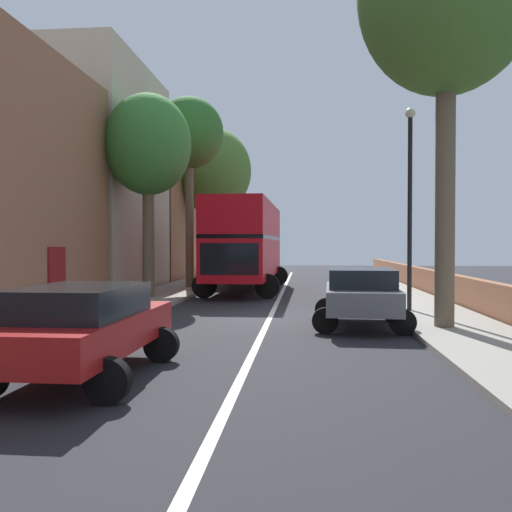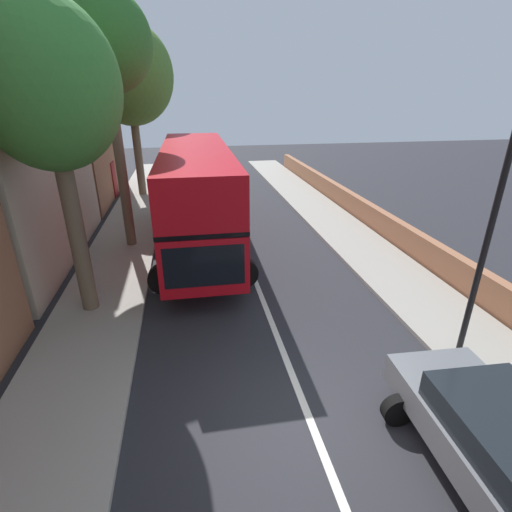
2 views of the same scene
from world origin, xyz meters
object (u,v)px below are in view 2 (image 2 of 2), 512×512
object	(u,v)px
parked_car_grey_right_0	(496,439)
street_tree_left_0	(129,75)
street_tree_left_4	(104,44)
street_tree_left_2	(48,89)
double_decker_bus	(197,192)
lamppost_right	(497,204)

from	to	relation	value
parked_car_grey_right_0	street_tree_left_0	world-z (taller)	street_tree_left_0
street_tree_left_4	street_tree_left_2	bearing A→B (deg)	-96.57
double_decker_bus	lamppost_right	size ratio (longest dim) A/B	1.74
street_tree_left_2	lamppost_right	distance (m)	10.39
parked_car_grey_right_0	lamppost_right	bearing A→B (deg)	59.51
lamppost_right	street_tree_left_2	bearing A→B (deg)	158.38
street_tree_left_2	double_decker_bus	bearing A→B (deg)	52.16
parked_car_grey_right_0	street_tree_left_2	bearing A→B (deg)	138.29
street_tree_left_0	street_tree_left_2	xyz separation A→B (m)	(-0.27, -13.78, -0.81)
double_decker_bus	street_tree_left_0	xyz separation A→B (m)	(-3.16, 9.36, 4.49)
lamppost_right	street_tree_left_0	bearing A→B (deg)	117.61
double_decker_bus	lamppost_right	bearing A→B (deg)	-53.65
street_tree_left_0	lamppost_right	world-z (taller)	street_tree_left_0
parked_car_grey_right_0	street_tree_left_4	world-z (taller)	street_tree_left_4
double_decker_bus	street_tree_left_0	size ratio (longest dim) A/B	1.16
double_decker_bus	lamppost_right	world-z (taller)	lamppost_right
street_tree_left_4	lamppost_right	xyz separation A→B (m)	(8.85, -8.82, -3.67)
double_decker_bus	street_tree_left_2	xyz separation A→B (m)	(-3.43, -4.42, 3.69)
street_tree_left_2	street_tree_left_4	xyz separation A→B (m)	(0.59, 5.08, 1.43)
street_tree_left_2	street_tree_left_4	distance (m)	5.31
double_decker_bus	parked_car_grey_right_0	distance (m)	12.06
street_tree_left_4	street_tree_left_0	bearing A→B (deg)	92.07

